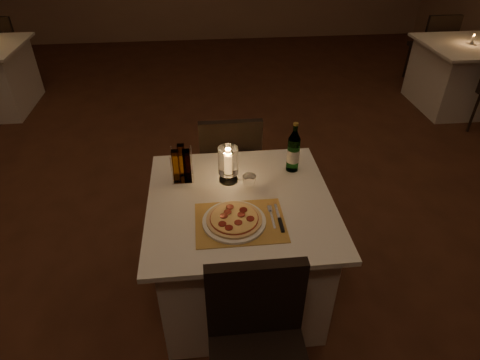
{
  "coord_description": "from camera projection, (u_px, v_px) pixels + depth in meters",
  "views": [
    {
      "loc": [
        0.04,
        -2.23,
        2.09
      ],
      "look_at": [
        0.22,
        -0.52,
        0.86
      ],
      "focal_mm": 30.0,
      "sensor_mm": 36.0,
      "label": 1
    }
  ],
  "objects": [
    {
      "name": "chair_near",
      "position": [
        258.0,
        340.0,
        1.7
      ],
      "size": [
        0.42,
        0.42,
        0.9
      ],
      "color": "black",
      "rests_on": "ground"
    },
    {
      "name": "main_table",
      "position": [
        240.0,
        249.0,
        2.38
      ],
      "size": [
        1.0,
        1.0,
        0.74
      ],
      "color": "silver",
      "rests_on": "ground"
    },
    {
      "name": "neighbor_chair_lb",
      "position": [
        3.0,
        44.0,
        5.06
      ],
      "size": [
        0.42,
        0.42,
        0.9
      ],
      "color": "black",
      "rests_on": "ground"
    },
    {
      "name": "water_bottle",
      "position": [
        293.0,
        152.0,
        2.34
      ],
      "size": [
        0.07,
        0.07,
        0.31
      ],
      "color": "#5DA75A",
      "rests_on": "main_table"
    },
    {
      "name": "plate",
      "position": [
        234.0,
        221.0,
        2.01
      ],
      "size": [
        0.32,
        0.32,
        0.01
      ],
      "primitive_type": "cylinder",
      "color": "white",
      "rests_on": "placemat"
    },
    {
      "name": "neighbor_chair_rb",
      "position": [
        435.0,
        42.0,
        5.12
      ],
      "size": [
        0.42,
        0.42,
        0.9
      ],
      "color": "black",
      "rests_on": "ground"
    },
    {
      "name": "neighbor_table_right",
      "position": [
        461.0,
        76.0,
        4.64
      ],
      "size": [
        1.0,
        1.0,
        0.74
      ],
      "color": "silver",
      "rests_on": "ground"
    },
    {
      "name": "pizza",
      "position": [
        234.0,
        219.0,
        2.0
      ],
      "size": [
        0.28,
        0.28,
        0.02
      ],
      "color": "#D8B77F",
      "rests_on": "plate"
    },
    {
      "name": "tumbler",
      "position": [
        249.0,
        182.0,
        2.24
      ],
      "size": [
        0.08,
        0.08,
        0.08
      ],
      "primitive_type": null,
      "color": "white",
      "rests_on": "main_table"
    },
    {
      "name": "chair_far",
      "position": [
        230.0,
        159.0,
        2.85
      ],
      "size": [
        0.42,
        0.42,
        0.9
      ],
      "color": "black",
      "rests_on": "ground"
    },
    {
      "name": "neighbor_candle_right",
      "position": [
        473.0,
        40.0,
        4.4
      ],
      "size": [
        0.03,
        0.03,
        0.11
      ],
      "color": "white",
      "rests_on": "neighbor_table_right"
    },
    {
      "name": "cruet_caddy",
      "position": [
        182.0,
        165.0,
        2.27
      ],
      "size": [
        0.12,
        0.12,
        0.21
      ],
      "color": "white",
      "rests_on": "main_table"
    },
    {
      "name": "knife",
      "position": [
        280.0,
        222.0,
        2.01
      ],
      "size": [
        0.02,
        0.22,
        0.01
      ],
      "color": "black",
      "rests_on": "placemat"
    },
    {
      "name": "floor",
      "position": [
        204.0,
        236.0,
        3.02
      ],
      "size": [
        8.0,
        10.0,
        0.02
      ],
      "primitive_type": "cube",
      "color": "#462416",
      "rests_on": "ground"
    },
    {
      "name": "hurricane_candle",
      "position": [
        228.0,
        162.0,
        2.24
      ],
      "size": [
        0.11,
        0.11,
        0.22
      ],
      "color": "white",
      "rests_on": "main_table"
    },
    {
      "name": "fork",
      "position": [
        271.0,
        215.0,
        2.05
      ],
      "size": [
        0.02,
        0.18,
        0.0
      ],
      "color": "silver",
      "rests_on": "placemat"
    },
    {
      "name": "placemat",
      "position": [
        240.0,
        222.0,
        2.02
      ],
      "size": [
        0.45,
        0.34,
        0.0
      ],
      "primitive_type": "cube",
      "color": "#B1853D",
      "rests_on": "main_table"
    }
  ]
}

